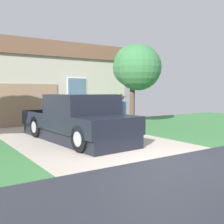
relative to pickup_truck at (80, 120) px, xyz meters
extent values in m
cube|color=#BBAFA0|center=(0.32, 1.18, -0.78)|extent=(5.20, 9.00, 0.06)
cube|color=#3C7A41|center=(8.92, 1.18, -0.78)|extent=(12.00, 9.00, 0.06)
cube|color=black|center=(-0.03, 0.41, -0.54)|extent=(2.20, 5.42, 0.42)
cube|color=black|center=(0.01, -0.09, 0.30)|extent=(2.14, 2.16, 1.25)
cube|color=#1E2833|center=(0.01, -0.09, 0.67)|extent=(1.89, 1.98, 0.52)
cube|color=black|center=(0.11, -1.67, -0.04)|extent=(2.08, 1.28, 0.58)
cube|color=black|center=(-0.13, 1.99, -0.30)|extent=(2.15, 2.27, 0.06)
cube|color=black|center=(0.84, 2.06, -0.05)|extent=(0.20, 2.14, 0.55)
cube|color=black|center=(-1.11, 1.93, -0.05)|extent=(0.20, 2.14, 0.55)
cube|color=black|center=(-0.20, 3.03, -0.05)|extent=(2.01, 0.19, 0.55)
cube|color=black|center=(1.15, -0.72, 0.57)|extent=(0.11, 0.19, 0.20)
cylinder|color=black|center=(0.97, -1.44, -0.35)|extent=(0.31, 0.82, 0.80)
cylinder|color=#9E9EA3|center=(0.97, -1.44, -0.35)|extent=(0.31, 0.46, 0.44)
cylinder|color=black|center=(-0.77, -1.55, -0.35)|extent=(0.31, 0.82, 0.80)
cylinder|color=#9E9EA3|center=(-0.77, -1.55, -0.35)|extent=(0.31, 0.46, 0.44)
cylinder|color=black|center=(0.75, 1.84, -0.35)|extent=(0.31, 0.82, 0.80)
cylinder|color=#9E9EA3|center=(0.75, 1.84, -0.35)|extent=(0.31, 0.46, 0.44)
cylinder|color=black|center=(-0.99, 1.72, -0.35)|extent=(0.31, 0.82, 0.80)
cylinder|color=#9E9EA3|center=(-0.99, 1.72, -0.35)|extent=(0.31, 0.46, 0.44)
cylinder|color=#333842|center=(1.58, -0.51, -0.31)|extent=(0.14, 0.14, 0.87)
cylinder|color=#333842|center=(1.25, -0.52, -0.31)|extent=(0.14, 0.14, 0.87)
cylinder|color=#3870B2|center=(1.41, -0.51, 0.38)|extent=(0.29, 0.29, 0.57)
cylinder|color=tan|center=(1.59, -0.51, 0.35)|extent=(0.09, 0.09, 0.59)
cylinder|color=tan|center=(1.24, -0.52, 0.35)|extent=(0.09, 0.09, 0.59)
sphere|color=tan|center=(1.41, -0.51, 0.80)|extent=(0.22, 0.22, 0.22)
cylinder|color=brown|center=(1.41, -0.51, 0.85)|extent=(0.42, 0.42, 0.01)
cone|color=brown|center=(1.41, -0.51, 0.91)|extent=(0.23, 0.23, 0.12)
cube|color=beige|center=(1.39, -0.83, -0.64)|extent=(0.40, 0.15, 0.21)
torus|color=beige|center=(1.39, -0.83, -0.49)|extent=(0.36, 0.02, 0.36)
cube|color=#B6B1A0|center=(0.49, 8.46, 1.06)|extent=(10.75, 6.27, 3.61)
cube|color=brown|center=(0.49, 8.46, 3.29)|extent=(11.18, 6.53, 0.84)
cube|color=#93755B|center=(-0.25, 5.30, 0.33)|extent=(3.18, 0.06, 2.14)
cube|color=slate|center=(2.53, 5.30, 1.24)|extent=(1.10, 0.05, 1.00)
cube|color=silver|center=(2.53, 5.31, 1.24)|extent=(1.23, 0.02, 1.12)
cylinder|color=brown|center=(4.68, 3.01, 0.35)|extent=(0.28, 0.28, 2.19)
sphere|color=#387541|center=(4.86, 2.75, 2.28)|extent=(2.45, 2.45, 2.45)
sphere|color=#387541|center=(4.78, 3.06, 2.44)|extent=(2.15, 2.15, 2.15)
sphere|color=#387541|center=(4.67, 3.11, 2.28)|extent=(1.98, 1.98, 1.98)
camera|label=1|loc=(-4.41, -8.59, 1.05)|focal=43.78mm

